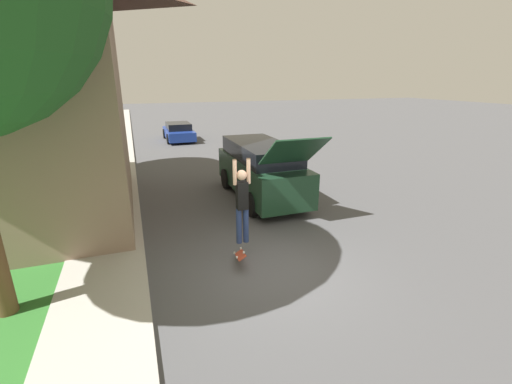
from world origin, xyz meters
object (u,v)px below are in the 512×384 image
(car_down_street, at_px, (179,132))
(skateboarder, at_px, (242,201))
(lawn_tree_far, at_px, (51,39))
(skateboard, at_px, (240,255))
(suv_parked, at_px, (261,169))

(car_down_street, bearing_deg, skateboarder, -93.02)
(skateboarder, bearing_deg, car_down_street, 86.98)
(lawn_tree_far, relative_size, skateboard, 10.15)
(lawn_tree_far, bearing_deg, skateboard, -63.67)
(suv_parked, relative_size, car_down_street, 1.35)
(car_down_street, height_order, skateboarder, skateboarder)
(car_down_street, bearing_deg, suv_parked, -85.36)
(suv_parked, bearing_deg, lawn_tree_far, 143.58)
(suv_parked, height_order, skateboard, suv_parked)
(lawn_tree_far, relative_size, car_down_street, 1.78)
(car_down_street, bearing_deg, lawn_tree_far, -123.39)
(skateboard, bearing_deg, suv_parked, 63.56)
(skateboarder, xyz_separation_m, skateboard, (-0.11, -0.16, -1.28))
(car_down_street, distance_m, skateboarder, 17.90)
(lawn_tree_far, bearing_deg, car_down_street, 56.61)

